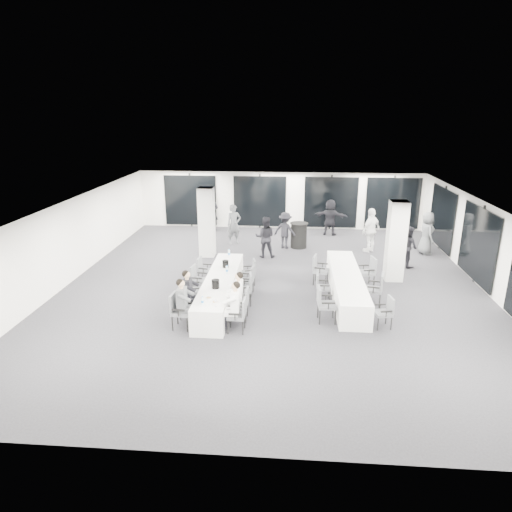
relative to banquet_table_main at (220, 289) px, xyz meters
The scene contains 43 objects.
room 3.60m from the banquet_table_main, 44.66° to the left, with size 14.04×16.04×2.84m.
column_left 4.79m from the banquet_table_main, 105.16° to the left, with size 0.60×0.60×2.80m, color silver.
column_right 6.31m from the banquet_table_main, 21.88° to the left, with size 0.60×0.60×2.80m, color silver.
banquet_table_main is the anchor object (origin of this frame).
banquet_table_side 4.02m from the banquet_table_main, ahead, with size 0.90×5.00×0.75m, color white.
cocktail_table 6.47m from the banquet_table_main, 67.25° to the left, with size 0.78×0.78×1.09m.
chair_main_left_near 2.14m from the banquet_table_main, 113.15° to the right, with size 0.55×0.60×1.00m.
chair_main_left_second 1.54m from the banquet_table_main, 122.46° to the right, with size 0.47×0.51×0.86m.
chair_main_left_mid 0.95m from the banquet_table_main, 153.11° to the right, with size 0.58×0.61×0.98m.
chair_main_left_fourth 1.00m from the banquet_table_main, 146.99° to the left, with size 0.54×0.58×0.94m.
chair_main_left_far 1.74m from the banquet_table_main, 118.55° to the left, with size 0.50×0.54×0.89m.
chair_main_right_near 2.21m from the banquet_table_main, 67.81° to the right, with size 0.49×0.54×0.94m.
chair_main_right_second 1.56m from the banquet_table_main, 57.41° to the right, with size 0.50×0.56×0.96m.
chair_main_right_mid 0.88m from the banquet_table_main, 14.26° to the right, with size 0.57×0.61×0.99m.
chair_main_right_fourth 1.02m from the banquet_table_main, 33.81° to the left, with size 0.51×0.56×0.95m.
chair_main_right_far 1.69m from the banquet_table_main, 60.76° to the left, with size 0.52×0.55×0.87m.
chair_side_left_near 3.37m from the banquet_table_main, 21.61° to the right, with size 0.56×0.61×1.03m.
chair_side_left_mid 3.15m from the banquet_table_main, ahead, with size 0.45×0.50×0.88m.
chair_side_left_far 3.57m from the banquet_table_main, 28.49° to the left, with size 0.61×0.64×1.00m.
chair_side_right_near 5.02m from the banquet_table_main, 17.11° to the right, with size 0.52×0.55×0.88m.
chair_side_right_mid 4.81m from the banquet_table_main, ahead, with size 0.60×0.63×1.00m.
chair_side_right_far 5.07m from the banquet_table_main, 18.53° to the left, with size 0.60×0.63×1.01m.
seated_guest_a 2.12m from the banquet_table_main, 108.74° to the right, with size 0.50×0.38×1.44m.
seated_guest_b 1.52m from the banquet_table_main, 117.33° to the right, with size 0.50×0.38×1.44m.
seated_guest_c 2.19m from the banquet_table_main, 71.87° to the right, with size 0.50×0.38×1.44m.
seated_guest_d 1.53m from the banquet_table_main, 62.84° to the right, with size 0.50×0.38×1.44m.
standing_guest_a 6.36m from the banquet_table_main, 93.24° to the left, with size 0.73×0.59×2.00m, color #505357.
standing_guest_b 4.69m from the banquet_table_main, 75.98° to the left, with size 0.91×0.56×1.89m, color black.
standing_guest_c 6.16m from the banquet_table_main, 71.82° to the left, with size 1.15×0.59×1.78m, color black.
standing_guest_d 7.89m from the banquet_table_main, 45.77° to the left, with size 1.23×0.69×2.09m, color white.
standing_guest_e 9.48m from the banquet_table_main, 35.36° to the left, with size 0.96×0.59×1.99m, color #505357.
standing_guest_f 9.10m from the banquet_table_main, 63.93° to the left, with size 1.79×0.69×1.95m, color black.
standing_guest_g 8.71m from the banquet_table_main, 101.38° to the left, with size 0.75×0.60×2.05m, color black.
standing_guest_h 7.64m from the banquet_table_main, 30.08° to the left, with size 0.86×0.52×1.78m, color black.
ice_bucket_near 0.98m from the banquet_table_main, 89.92° to the right, with size 0.23×0.23×0.26m, color black.
ice_bucket_far 1.12m from the banquet_table_main, 88.24° to the left, with size 0.21×0.21×0.24m, color black.
water_bottle_a 2.10m from the banquet_table_main, 94.35° to the right, with size 0.07×0.07×0.22m, color silver.
water_bottle_b 0.67m from the banquet_table_main, 69.25° to the left, with size 0.08×0.08×0.24m, color silver.
water_bottle_c 2.24m from the banquet_table_main, 90.31° to the left, with size 0.08×0.08×0.24m, color silver.
plate_a 1.64m from the banquet_table_main, 92.47° to the right, with size 0.21×0.21×0.03m.
plate_b 1.90m from the banquet_table_main, 85.32° to the right, with size 0.22×0.22×0.03m.
plate_c 0.75m from the banquet_table_main, 92.10° to the right, with size 0.22×0.22×0.03m.
wine_glass 2.22m from the banquet_table_main, 84.15° to the right, with size 0.08×0.08×0.21m.
Camera 1 is at (0.58, -14.41, 5.74)m, focal length 32.00 mm.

